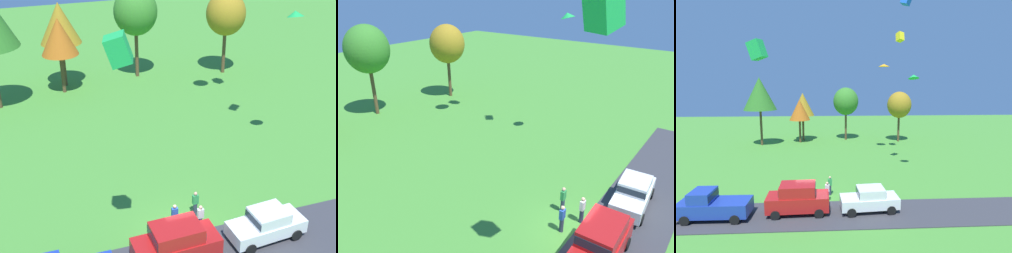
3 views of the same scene
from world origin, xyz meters
The scene contains 11 objects.
ground_plane centered at (0.00, 0.00, 0.00)m, with size 120.00×120.00×0.00m, color #478E33.
pavement_strip centered at (0.00, -2.32, 0.03)m, with size 36.00×4.40×0.06m, color #38383D.
car_suv_by_flagpole centered at (-0.97, -1.95, 1.30)m, with size 4.66×2.17×2.28m.
car_sedan_mid_row centered at (4.46, -1.87, 1.04)m, with size 4.52×2.21×1.84m.
person_on_lawn centered at (1.20, -0.01, 0.88)m, with size 0.36×0.24×1.71m.
person_beside_suv centered at (1.42, 1.32, 0.88)m, with size 0.36×0.24×1.71m.
person_watching_sky centered at (-0.17, 0.54, 0.88)m, with size 0.36×0.24×1.71m.
tree_lone_near centered at (4.25, 24.72, 6.74)m, with size 4.33×4.33×9.15m.
tree_left_of_center centered at (13.15, 22.83, 6.24)m, with size 4.02×4.02×8.48m.
kite_box_high_left centered at (-3.50, -1.75, 12.01)m, with size 0.87×0.87×1.22m, color green.
kite_delta_topmost centered at (10.09, 6.24, 10.47)m, with size 1.12×1.12×0.39m, color green.
Camera 2 is at (-13.52, -5.60, 12.70)m, focal length 35.00 mm.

